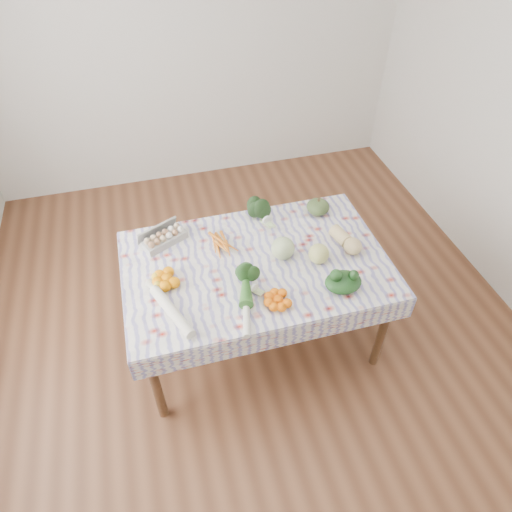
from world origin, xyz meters
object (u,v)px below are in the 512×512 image
cabbage (283,248)px  butternut_squash (346,239)px  dining_table (256,272)px  kabocha_squash (318,207)px  grapefruit (319,254)px  egg_carton (165,239)px

cabbage → butternut_squash: (0.43, -0.01, -0.02)m
dining_table → cabbage: cabbage is taller
dining_table → butternut_squash: 0.62m
kabocha_squash → dining_table: bearing=-146.1°
butternut_squash → grapefruit: 0.24m
butternut_squash → kabocha_squash: bearing=83.3°
dining_table → egg_carton: egg_carton is taller
dining_table → grapefruit: grapefruit is taller
egg_carton → grapefruit: grapefruit is taller
dining_table → kabocha_squash: (0.55, 0.37, 0.14)m
cabbage → dining_table: bearing=-177.9°
cabbage → butternut_squash: bearing=-1.5°
egg_carton → grapefruit: size_ratio=2.27×
egg_carton → cabbage: cabbage is taller
dining_table → kabocha_squash: kabocha_squash is taller
egg_carton → grapefruit: 1.00m
dining_table → cabbage: 0.24m
kabocha_squash → cabbage: cabbage is taller
butternut_squash → grapefruit: size_ratio=1.94×
kabocha_squash → grapefruit: bearing=-110.5°
butternut_squash → egg_carton: bearing=149.0°
dining_table → cabbage: bearing=2.1°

